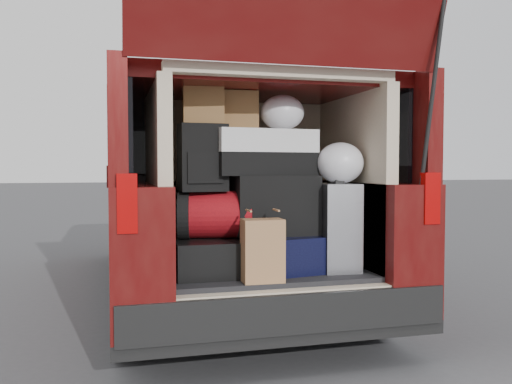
{
  "coord_description": "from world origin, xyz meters",
  "views": [
    {
      "loc": [
        -0.93,
        -3.11,
        1.2
      ],
      "look_at": [
        -0.05,
        0.2,
        1.04
      ],
      "focal_mm": 38.0,
      "sensor_mm": 36.0,
      "label": 1
    }
  ],
  "objects_px": {
    "navy_hardshell": "(278,252)",
    "silver_roller": "(335,227)",
    "backpack": "(203,158)",
    "kraft_bag": "(263,250)",
    "red_duffel": "(214,214)",
    "black_hardshell": "(205,256)",
    "black_soft_case": "(275,205)",
    "twotone_duffel": "(262,153)"
  },
  "relations": [
    {
      "from": "red_duffel",
      "to": "backpack",
      "type": "relative_size",
      "value": 1.09
    },
    {
      "from": "navy_hardshell",
      "to": "backpack",
      "type": "relative_size",
      "value": 1.28
    },
    {
      "from": "black_hardshell",
      "to": "silver_roller",
      "type": "relative_size",
      "value": 0.98
    },
    {
      "from": "twotone_duffel",
      "to": "navy_hardshell",
      "type": "bearing_deg",
      "value": -41.56
    },
    {
      "from": "kraft_bag",
      "to": "red_duffel",
      "type": "bearing_deg",
      "value": 122.84
    },
    {
      "from": "black_hardshell",
      "to": "navy_hardshell",
      "type": "bearing_deg",
      "value": -1.48
    },
    {
      "from": "red_duffel",
      "to": "backpack",
      "type": "xyz_separation_m",
      "value": [
        -0.08,
        -0.03,
        0.35
      ]
    },
    {
      "from": "navy_hardshell",
      "to": "kraft_bag",
      "type": "distance_m",
      "value": 0.37
    },
    {
      "from": "backpack",
      "to": "twotone_duffel",
      "type": "distance_m",
      "value": 0.4
    },
    {
      "from": "black_hardshell",
      "to": "backpack",
      "type": "xyz_separation_m",
      "value": [
        -0.01,
        -0.01,
        0.6
      ]
    },
    {
      "from": "red_duffel",
      "to": "black_soft_case",
      "type": "bearing_deg",
      "value": 7.26
    },
    {
      "from": "backpack",
      "to": "twotone_duffel",
      "type": "xyz_separation_m",
      "value": [
        0.39,
        0.06,
        0.03
      ]
    },
    {
      "from": "navy_hardshell",
      "to": "backpack",
      "type": "distance_m",
      "value": 0.76
    },
    {
      "from": "twotone_duffel",
      "to": "silver_roller",
      "type": "bearing_deg",
      "value": -21.96
    },
    {
      "from": "black_hardshell",
      "to": "kraft_bag",
      "type": "xyz_separation_m",
      "value": [
        0.28,
        -0.32,
        0.07
      ]
    },
    {
      "from": "silver_roller",
      "to": "black_soft_case",
      "type": "height_order",
      "value": "black_soft_case"
    },
    {
      "from": "black_soft_case",
      "to": "silver_roller",
      "type": "bearing_deg",
      "value": -12.04
    },
    {
      "from": "kraft_bag",
      "to": "silver_roller",
      "type": "bearing_deg",
      "value": 25.09
    },
    {
      "from": "black_hardshell",
      "to": "black_soft_case",
      "type": "relative_size",
      "value": 1.04
    },
    {
      "from": "twotone_duffel",
      "to": "red_duffel",
      "type": "bearing_deg",
      "value": 178.67
    },
    {
      "from": "black_soft_case",
      "to": "backpack",
      "type": "distance_m",
      "value": 0.55
    },
    {
      "from": "black_soft_case",
      "to": "black_hardshell",
      "type": "bearing_deg",
      "value": -179.38
    },
    {
      "from": "silver_roller",
      "to": "red_duffel",
      "type": "distance_m",
      "value": 0.77
    },
    {
      "from": "silver_roller",
      "to": "twotone_duffel",
      "type": "relative_size",
      "value": 0.86
    },
    {
      "from": "black_hardshell",
      "to": "black_soft_case",
      "type": "xyz_separation_m",
      "value": [
        0.45,
        0.0,
        0.31
      ]
    },
    {
      "from": "navy_hardshell",
      "to": "silver_roller",
      "type": "height_order",
      "value": "silver_roller"
    },
    {
      "from": "red_duffel",
      "to": "black_hardshell",
      "type": "bearing_deg",
      "value": -150.77
    },
    {
      "from": "kraft_bag",
      "to": "backpack",
      "type": "height_order",
      "value": "backpack"
    },
    {
      "from": "black_hardshell",
      "to": "twotone_duffel",
      "type": "distance_m",
      "value": 0.74
    },
    {
      "from": "navy_hardshell",
      "to": "kraft_bag",
      "type": "bearing_deg",
      "value": -130.38
    },
    {
      "from": "black_hardshell",
      "to": "red_duffel",
      "type": "relative_size",
      "value": 1.21
    },
    {
      "from": "silver_roller",
      "to": "twotone_duffel",
      "type": "height_order",
      "value": "twotone_duffel"
    },
    {
      "from": "kraft_bag",
      "to": "red_duffel",
      "type": "height_order",
      "value": "red_duffel"
    },
    {
      "from": "silver_roller",
      "to": "black_soft_case",
      "type": "relative_size",
      "value": 1.06
    },
    {
      "from": "black_hardshell",
      "to": "silver_roller",
      "type": "xyz_separation_m",
      "value": [
        0.83,
        -0.08,
        0.17
      ]
    },
    {
      "from": "black_soft_case",
      "to": "kraft_bag",
      "type": "bearing_deg",
      "value": -117.22
    },
    {
      "from": "kraft_bag",
      "to": "red_duffel",
      "type": "xyz_separation_m",
      "value": [
        -0.21,
        0.35,
        0.18
      ]
    },
    {
      "from": "silver_roller",
      "to": "black_soft_case",
      "type": "distance_m",
      "value": 0.41
    },
    {
      "from": "black_hardshell",
      "to": "black_soft_case",
      "type": "distance_m",
      "value": 0.54
    },
    {
      "from": "black_soft_case",
      "to": "twotone_duffel",
      "type": "height_order",
      "value": "twotone_duffel"
    },
    {
      "from": "black_soft_case",
      "to": "backpack",
      "type": "bearing_deg",
      "value": -178.44
    },
    {
      "from": "black_hardshell",
      "to": "navy_hardshell",
      "type": "xyz_separation_m",
      "value": [
        0.46,
        -0.01,
        0.01
      ]
    }
  ]
}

